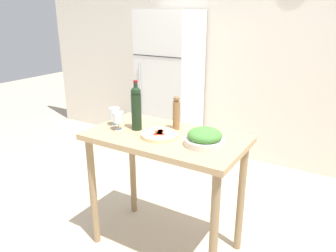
% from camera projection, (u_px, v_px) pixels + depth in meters
% --- Properties ---
extents(ground_plane, '(14.00, 14.00, 0.00)m').
position_uv_depth(ground_plane, '(166.00, 244.00, 2.64)').
color(ground_plane, '#BCAD93').
extents(wall_back, '(6.40, 0.09, 2.60)m').
position_uv_depth(wall_back, '(253.00, 55.00, 3.80)').
color(wall_back, silver).
rests_on(wall_back, ground_plane).
extents(refrigerator, '(0.65, 0.65, 1.81)m').
position_uv_depth(refrigerator, '(170.00, 86.00, 4.08)').
color(refrigerator, silver).
rests_on(refrigerator, ground_plane).
extents(prep_counter, '(1.13, 0.63, 0.94)m').
position_uv_depth(prep_counter, '(166.00, 154.00, 2.38)').
color(prep_counter, tan).
rests_on(prep_counter, ground_plane).
extents(wine_bottle, '(0.08, 0.08, 0.37)m').
position_uv_depth(wine_bottle, '(136.00, 107.00, 2.40)').
color(wine_bottle, black).
rests_on(wine_bottle, prep_counter).
extents(wine_glass_near, '(0.08, 0.08, 0.14)m').
position_uv_depth(wine_glass_near, '(118.00, 118.00, 2.41)').
color(wine_glass_near, silver).
rests_on(wine_glass_near, prep_counter).
extents(wine_glass_far, '(0.08, 0.08, 0.14)m').
position_uv_depth(wine_glass_far, '(114.00, 113.00, 2.52)').
color(wine_glass_far, silver).
rests_on(wine_glass_far, prep_counter).
extents(pepper_mill, '(0.05, 0.05, 0.26)m').
position_uv_depth(pepper_mill, '(176.00, 113.00, 2.42)').
color(pepper_mill, olive).
rests_on(pepper_mill, prep_counter).
extents(salad_bowl, '(0.27, 0.27, 0.12)m').
position_uv_depth(salad_bowl, '(205.00, 138.00, 2.15)').
color(salad_bowl, silver).
rests_on(salad_bowl, prep_counter).
extents(homemade_pizza, '(0.26, 0.26, 0.03)m').
position_uv_depth(homemade_pizza, '(159.00, 135.00, 2.30)').
color(homemade_pizza, beige).
rests_on(homemade_pizza, prep_counter).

